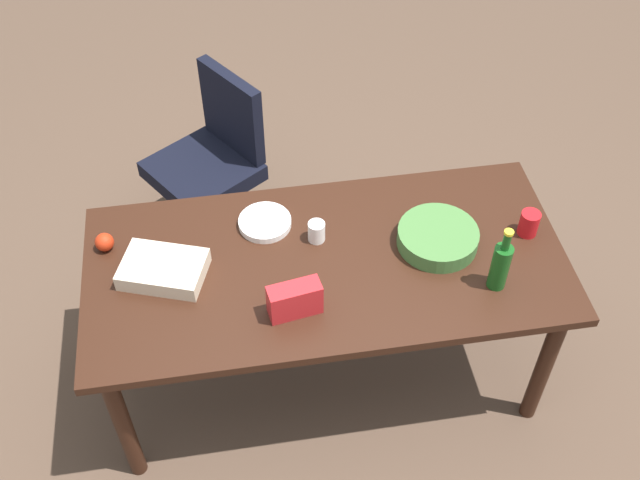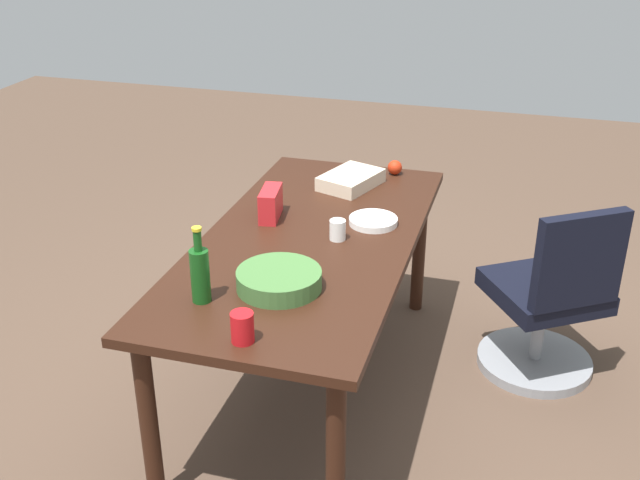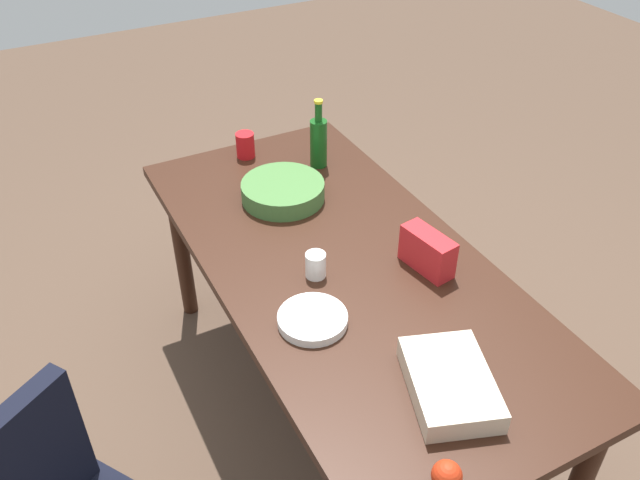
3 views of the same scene
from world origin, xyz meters
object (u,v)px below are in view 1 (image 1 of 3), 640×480
at_px(sheet_cake, 163,269).
at_px(apple_red, 104,242).
at_px(wine_bottle, 500,265).
at_px(conference_table, 326,275).
at_px(paper_cup, 317,232).
at_px(paper_plate_stack, 265,222).
at_px(red_solo_cup, 529,223).
at_px(chip_bag_red, 295,300).
at_px(office_chair, 212,177).
at_px(salad_bowl, 438,237).

height_order(sheet_cake, apple_red, apple_red).
height_order(apple_red, wine_bottle, wine_bottle).
distance_m(conference_table, sheet_cake, 0.65).
xyz_separation_m(paper_cup, paper_plate_stack, (-0.20, 0.11, -0.03)).
bearing_deg(wine_bottle, sheet_cake, 168.82).
bearing_deg(paper_plate_stack, wine_bottle, -28.51).
bearing_deg(red_solo_cup, wine_bottle, -130.81).
relative_size(chip_bag_red, red_solo_cup, 1.82).
distance_m(conference_table, apple_red, 0.90).
relative_size(conference_table, paper_plate_stack, 8.75).
xyz_separation_m(apple_red, chip_bag_red, (0.71, -0.44, 0.03)).
relative_size(paper_cup, chip_bag_red, 0.45).
height_order(office_chair, red_solo_cup, office_chair).
relative_size(red_solo_cup, paper_plate_stack, 0.50).
relative_size(apple_red, wine_bottle, 0.25).
height_order(office_chair, chip_bag_red, chip_bag_red).
distance_m(apple_red, chip_bag_red, 0.84).
bearing_deg(office_chair, conference_table, -67.64).
relative_size(salad_bowl, paper_plate_stack, 1.49).
distance_m(paper_cup, red_solo_cup, 0.87).
relative_size(conference_table, office_chair, 2.10).
relative_size(chip_bag_red, paper_plate_stack, 0.91).
bearing_deg(conference_table, salad_bowl, 2.72).
bearing_deg(conference_table, sheet_cake, 177.60).
bearing_deg(apple_red, wine_bottle, -16.03).
bearing_deg(office_chair, paper_cup, -66.01).
distance_m(sheet_cake, paper_plate_stack, 0.47).
xyz_separation_m(office_chair, sheet_cake, (-0.21, -1.03, 0.47)).
relative_size(wine_bottle, paper_plate_stack, 1.37).
bearing_deg(conference_table, chip_bag_red, -124.22).
relative_size(sheet_cake, chip_bag_red, 1.60).
bearing_deg(chip_bag_red, wine_bottle, 0.53).
distance_m(paper_cup, paper_plate_stack, 0.23).
height_order(conference_table, red_solo_cup, red_solo_cup).
bearing_deg(red_solo_cup, salad_bowl, -179.80).
relative_size(paper_cup, red_solo_cup, 0.82).
relative_size(apple_red, chip_bag_red, 0.38).
distance_m(office_chair, chip_bag_red, 1.41).
height_order(paper_cup, paper_plate_stack, paper_cup).
height_order(conference_table, sheet_cake, sheet_cake).
height_order(paper_cup, salad_bowl, paper_cup).
distance_m(paper_cup, salad_bowl, 0.49).
height_order(office_chair, wine_bottle, wine_bottle).
distance_m(salad_bowl, paper_plate_stack, 0.71).
xyz_separation_m(conference_table, red_solo_cup, (0.84, 0.02, 0.14)).
bearing_deg(red_solo_cup, apple_red, 173.87).
height_order(office_chair, paper_cup, office_chair).
height_order(paper_cup, apple_red, paper_cup).
relative_size(paper_cup, apple_red, 1.18).
height_order(chip_bag_red, wine_bottle, wine_bottle).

